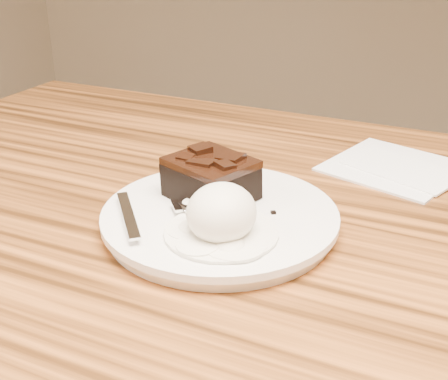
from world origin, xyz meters
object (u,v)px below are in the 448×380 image
at_px(brownie, 211,181).
at_px(ice_cream_scoop, 221,213).
at_px(spoon, 189,206).
at_px(napkin, 394,166).
at_px(plate, 220,220).

bearing_deg(brownie, ice_cream_scoop, -56.97).
distance_m(spoon, napkin, 0.30).
bearing_deg(spoon, plate, -20.98).
xyz_separation_m(plate, napkin, (0.14, 0.24, -0.01)).
xyz_separation_m(spoon, napkin, (0.17, 0.25, -0.02)).
bearing_deg(brownie, spoon, -101.61).
height_order(ice_cream_scoop, napkin, ice_cream_scoop).
bearing_deg(plate, napkin, 60.64).
distance_m(brownie, napkin, 0.27).
distance_m(brownie, spoon, 0.04).
height_order(brownie, spoon, brownie).
bearing_deg(napkin, ice_cream_scoop, -111.65).
bearing_deg(napkin, spoon, -123.32).
xyz_separation_m(ice_cream_scoop, spoon, (-0.05, 0.03, -0.02)).
bearing_deg(napkin, brownie, -126.23).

